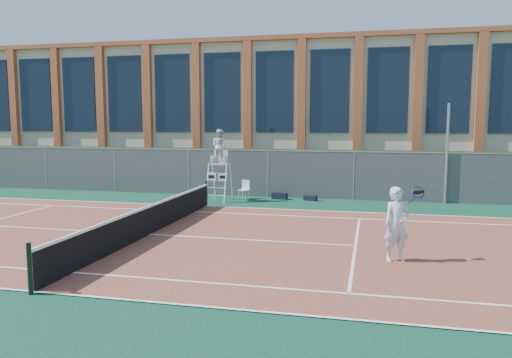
% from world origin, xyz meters
% --- Properties ---
extents(ground, '(120.00, 120.00, 0.00)m').
position_xyz_m(ground, '(0.00, 0.00, 0.00)').
color(ground, '#233814').
extents(apron, '(36.00, 20.00, 0.01)m').
position_xyz_m(apron, '(0.00, 1.00, 0.01)').
color(apron, '#0C351E').
rests_on(apron, ground).
extents(tennis_court, '(23.77, 10.97, 0.02)m').
position_xyz_m(tennis_court, '(0.00, 0.00, 0.02)').
color(tennis_court, brown).
rests_on(tennis_court, apron).
extents(tennis_net, '(0.10, 11.30, 1.10)m').
position_xyz_m(tennis_net, '(0.00, 0.00, 0.54)').
color(tennis_net, black).
rests_on(tennis_net, ground).
extents(fence, '(40.00, 0.06, 2.20)m').
position_xyz_m(fence, '(0.00, 8.80, 1.10)').
color(fence, '#595E60').
rests_on(fence, ground).
extents(hedge, '(40.00, 1.40, 2.20)m').
position_xyz_m(hedge, '(0.00, 10.00, 1.10)').
color(hedge, black).
rests_on(hedge, ground).
extents(building, '(45.00, 10.60, 8.22)m').
position_xyz_m(building, '(0.00, 17.95, 4.15)').
color(building, beige).
rests_on(building, ground).
extents(steel_pole, '(0.12, 0.12, 4.37)m').
position_xyz_m(steel_pole, '(9.96, 8.70, 2.18)').
color(steel_pole, '#9EA0A5').
rests_on(steel_pole, ground).
extents(umpire_chair, '(0.91, 1.41, 3.28)m').
position_xyz_m(umpire_chair, '(0.15, 7.04, 2.39)').
color(umpire_chair, white).
rests_on(umpire_chair, ground).
extents(plastic_chair, '(0.51, 0.51, 0.88)m').
position_xyz_m(plastic_chair, '(1.09, 7.88, 0.52)').
color(plastic_chair, silver).
rests_on(plastic_chair, apron).
extents(sports_bag_near, '(0.74, 0.39, 0.30)m').
position_xyz_m(sports_bag_near, '(2.67, 8.23, 0.16)').
color(sports_bag_near, black).
rests_on(sports_bag_near, apron).
extents(sports_bag_far, '(0.63, 0.40, 0.24)m').
position_xyz_m(sports_bag_far, '(4.12, 8.10, 0.13)').
color(sports_bag_far, black).
rests_on(sports_bag_far, apron).
extents(tennis_player, '(1.11, 0.82, 1.90)m').
position_xyz_m(tennis_player, '(7.45, -1.36, 0.99)').
color(tennis_player, silver).
rests_on(tennis_player, tennis_court).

